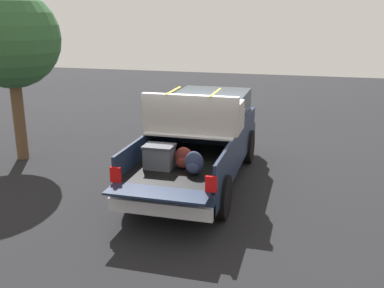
% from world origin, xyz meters
% --- Properties ---
extents(ground_plane, '(40.00, 40.00, 0.00)m').
position_xyz_m(ground_plane, '(0.00, 0.00, 0.00)').
color(ground_plane, black).
extents(pickup_truck, '(6.05, 2.07, 2.23)m').
position_xyz_m(pickup_truck, '(0.38, 0.00, 0.99)').
color(pickup_truck, '#162138').
rests_on(pickup_truck, ground_plane).
extents(tree_background, '(2.53, 2.53, 4.47)m').
position_xyz_m(tree_background, '(0.48, 5.10, 3.18)').
color(tree_background, brown).
rests_on(tree_background, ground_plane).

